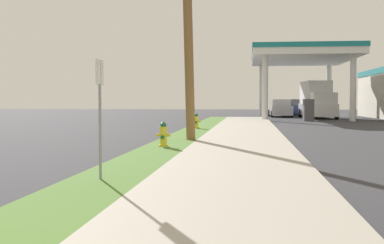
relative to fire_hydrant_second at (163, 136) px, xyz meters
The scene contains 7 objects.
fire_hydrant_second is the anchor object (origin of this frame).
fire_hydrant_third 9.89m from the fire_hydrant_second, 90.30° to the left, with size 0.42×0.37×0.74m.
utility_pole_midground 4.70m from the fire_hydrant_second, 80.51° to the left, with size 0.81×1.27×8.32m.
street_sign_post 6.40m from the fire_hydrant_second, 90.45° to the right, with size 0.05×0.36×2.12m.
car_navy_by_near_pump 35.27m from the fire_hydrant_second, 79.45° to the left, with size 2.25×4.63×1.57m.
car_silver_by_far_pump 31.63m from the fire_hydrant_second, 80.27° to the left, with size 2.06×4.55×1.57m.
truck_white_at_forecourt 29.34m from the fire_hydrant_second, 73.77° to the left, with size 2.60×6.54×3.11m.
Camera 1 is at (3.25, -2.03, 1.53)m, focal length 47.12 mm.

